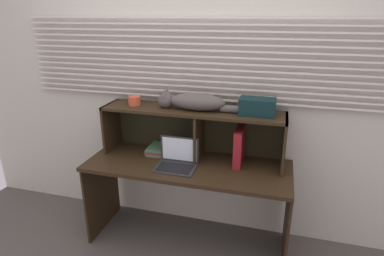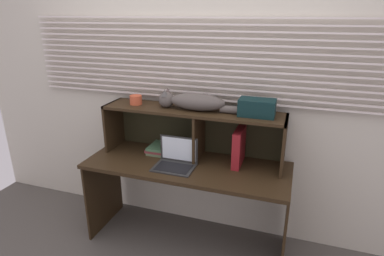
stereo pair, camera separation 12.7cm
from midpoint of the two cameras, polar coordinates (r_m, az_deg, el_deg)
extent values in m
cube|color=beige|center=(2.64, -0.20, 7.10)|extent=(4.40, 0.04, 2.50)
cube|color=silver|center=(2.61, -0.50, 5.27)|extent=(2.96, 0.02, 0.01)
cube|color=silver|center=(2.60, -0.50, 6.28)|extent=(2.96, 0.02, 0.01)
cube|color=silver|center=(2.59, -0.50, 7.31)|extent=(2.96, 0.02, 0.01)
cube|color=silver|center=(2.58, -0.51, 8.35)|extent=(2.96, 0.02, 0.01)
cube|color=silver|center=(2.57, -0.51, 9.39)|extent=(2.96, 0.02, 0.01)
cube|color=silver|center=(2.57, -0.51, 10.44)|extent=(2.96, 0.02, 0.01)
cube|color=silver|center=(2.56, -0.52, 11.50)|extent=(2.96, 0.02, 0.01)
cube|color=silver|center=(2.55, -0.52, 12.56)|extent=(2.96, 0.02, 0.01)
cube|color=silver|center=(2.55, -0.52, 13.63)|extent=(2.96, 0.02, 0.01)
cube|color=silver|center=(2.54, -0.53, 14.70)|extent=(2.96, 0.02, 0.01)
cube|color=silver|center=(2.54, -0.53, 15.77)|extent=(2.96, 0.02, 0.01)
cube|color=silver|center=(2.53, -0.54, 16.85)|extent=(2.96, 0.02, 0.01)
cube|color=silver|center=(2.53, -0.54, 17.93)|extent=(2.96, 0.02, 0.01)
cube|color=silver|center=(2.53, -0.54, 19.01)|extent=(2.96, 0.02, 0.01)
cube|color=black|center=(2.52, -2.27, -6.71)|extent=(1.59, 0.59, 0.03)
cube|color=black|center=(3.00, -16.83, -10.79)|extent=(0.02, 0.53, 0.69)
cube|color=black|center=(2.61, 15.11, -15.66)|extent=(0.02, 0.53, 0.69)
cube|color=black|center=(2.49, -1.47, 3.02)|extent=(1.44, 0.31, 0.02)
cube|color=black|center=(2.83, -15.29, 0.34)|extent=(0.02, 0.31, 0.40)
cube|color=black|center=(2.45, 14.63, -2.62)|extent=(0.02, 0.31, 0.40)
cube|color=black|center=(2.54, -0.18, -1.43)|extent=(0.02, 0.29, 0.38)
cube|color=black|center=(2.69, -0.51, 0.02)|extent=(1.44, 0.01, 0.40)
ellipsoid|color=#4F4743|center=(2.46, -0.54, 4.67)|extent=(0.44, 0.16, 0.13)
sphere|color=#4F4743|center=(2.54, -6.09, 4.96)|extent=(0.12, 0.12, 0.12)
cone|color=#4D4947|center=(2.50, -6.40, 6.15)|extent=(0.06, 0.06, 0.06)
cone|color=#524441|center=(2.55, -5.89, 6.47)|extent=(0.06, 0.06, 0.06)
cylinder|color=#4F4743|center=(2.41, 6.24, 3.29)|extent=(0.22, 0.06, 0.06)
cube|color=#292929|center=(2.45, -4.48, -7.08)|extent=(0.31, 0.23, 0.01)
cube|color=#292929|center=(2.50, -3.69, -3.79)|extent=(0.31, 0.01, 0.21)
cube|color=white|center=(2.49, -3.72, -3.82)|extent=(0.27, 0.00, 0.18)
cube|color=black|center=(2.44, -4.58, -7.06)|extent=(0.26, 0.16, 0.00)
cube|color=maroon|center=(2.50, 6.95, -3.15)|extent=(0.06, 0.27, 0.29)
cube|color=#556546|center=(2.72, -7.19, -4.17)|extent=(0.16, 0.21, 0.02)
cube|color=brown|center=(2.72, -7.42, -3.73)|extent=(0.16, 0.21, 0.02)
cube|color=#456D4A|center=(2.70, -7.20, -3.37)|extent=(0.16, 0.21, 0.02)
cylinder|color=#C24D2E|center=(2.65, -11.53, 4.76)|extent=(0.10, 0.10, 0.07)
cube|color=black|center=(2.38, 10.02, 3.74)|extent=(0.26, 0.15, 0.12)
camera|label=1|loc=(0.06, -91.44, -0.52)|focal=30.09mm
camera|label=2|loc=(0.06, 88.56, 0.52)|focal=30.09mm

